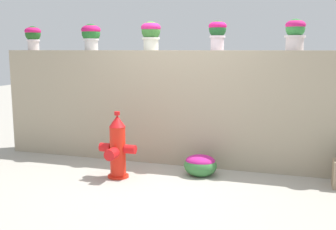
{
  "coord_description": "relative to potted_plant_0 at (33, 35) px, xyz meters",
  "views": [
    {
      "loc": [
        1.59,
        -4.84,
        1.75
      ],
      "look_at": [
        -0.21,
        0.85,
        0.78
      ],
      "focal_mm": 43.18,
      "sensor_mm": 36.0,
      "label": 1
    }
  ],
  "objects": [
    {
      "name": "potted_plant_1",
      "position": [
        1.07,
        0.02,
        0.01
      ],
      "size": [
        0.31,
        0.31,
        0.42
      ],
      "color": "silver",
      "rests_on": "stone_wall"
    },
    {
      "name": "stone_wall",
      "position": [
        2.64,
        0.02,
        -1.11
      ],
      "size": [
        6.03,
        0.35,
        1.73
      ],
      "primitive_type": "cube",
      "color": "tan",
      "rests_on": "ground"
    },
    {
      "name": "potted_plant_0",
      "position": [
        0.0,
        0.0,
        0.0
      ],
      "size": [
        0.27,
        0.27,
        0.4
      ],
      "color": "silver",
      "rests_on": "stone_wall"
    },
    {
      "name": "potted_plant_2",
      "position": [
        2.09,
        0.04,
        0.02
      ],
      "size": [
        0.3,
        0.3,
        0.44
      ],
      "color": "silver",
      "rests_on": "stone_wall"
    },
    {
      "name": "fire_hydrant",
      "position": [
        1.95,
        -0.97,
        -1.56
      ],
      "size": [
        0.52,
        0.42,
        0.92
      ],
      "color": "red",
      "rests_on": "ground"
    },
    {
      "name": "flower_bush_left",
      "position": [
        3.01,
        -0.53,
        -1.82
      ],
      "size": [
        0.46,
        0.42,
        0.3
      ],
      "color": "#38773C",
      "rests_on": "ground"
    },
    {
      "name": "potted_plant_3",
      "position": [
        3.12,
        0.01,
        0.02
      ],
      "size": [
        0.26,
        0.26,
        0.43
      ],
      "color": "silver",
      "rests_on": "stone_wall"
    },
    {
      "name": "potted_plant_4",
      "position": [
        4.19,
        0.04,
        0.0
      ],
      "size": [
        0.28,
        0.28,
        0.43
      ],
      "color": "beige",
      "rests_on": "stone_wall"
    },
    {
      "name": "ground_plane",
      "position": [
        2.64,
        -1.04,
        -1.98
      ],
      "size": [
        24.0,
        24.0,
        0.0
      ],
      "primitive_type": "plane",
      "color": "#A19B91"
    }
  ]
}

